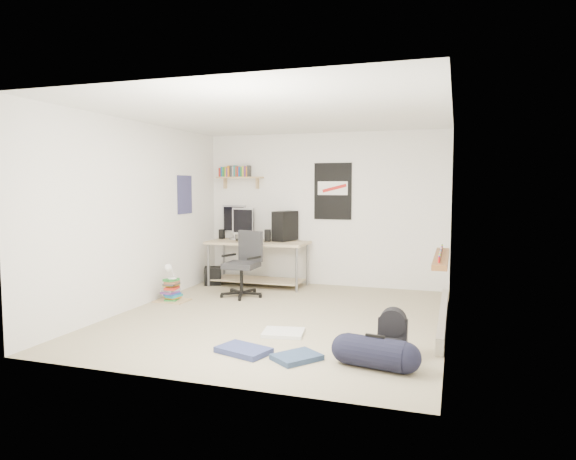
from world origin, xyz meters
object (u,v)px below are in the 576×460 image
(duffel_bag, at_px, (375,353))
(office_chair, at_px, (241,264))
(desk, at_px, (258,264))
(book_stack, at_px, (172,291))
(backpack, at_px, (393,337))

(duffel_bag, bearing_deg, office_chair, 144.90)
(office_chair, xyz_separation_m, duffel_bag, (2.34, -2.41, -0.35))
(desk, height_order, duffel_bag, desk)
(desk, relative_size, book_stack, 3.92)
(duffel_bag, bearing_deg, backpack, 82.12)
(backpack, bearing_deg, desk, 130.26)
(desk, bearing_deg, backpack, -25.53)
(duffel_bag, xyz_separation_m, book_stack, (-3.16, 1.82, 0.01))
(desk, distance_m, book_stack, 1.62)
(office_chair, distance_m, backpack, 3.23)
(desk, relative_size, office_chair, 1.67)
(office_chair, bearing_deg, duffel_bag, -27.73)
(backpack, bearing_deg, office_chair, 139.14)
(backpack, height_order, book_stack, backpack)
(backpack, distance_m, book_stack, 3.59)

